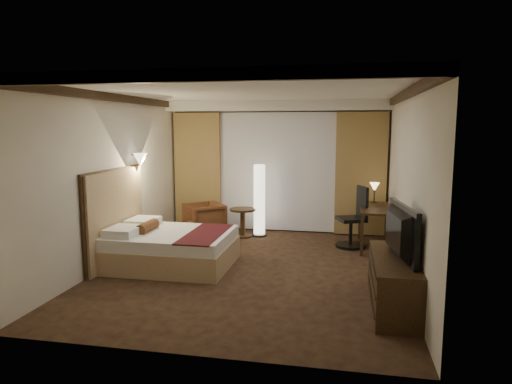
% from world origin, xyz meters
% --- Properties ---
extents(floor, '(4.50, 5.50, 0.01)m').
position_xyz_m(floor, '(0.00, 0.00, 0.00)').
color(floor, black).
rests_on(floor, ground).
extents(ceiling, '(4.50, 5.50, 0.01)m').
position_xyz_m(ceiling, '(0.00, 0.00, 2.70)').
color(ceiling, white).
rests_on(ceiling, back_wall).
extents(back_wall, '(4.50, 0.02, 2.70)m').
position_xyz_m(back_wall, '(0.00, 2.75, 1.35)').
color(back_wall, beige).
rests_on(back_wall, floor).
extents(left_wall, '(0.02, 5.50, 2.70)m').
position_xyz_m(left_wall, '(-2.25, 0.00, 1.35)').
color(left_wall, beige).
rests_on(left_wall, floor).
extents(right_wall, '(0.02, 5.50, 2.70)m').
position_xyz_m(right_wall, '(2.25, 0.00, 1.35)').
color(right_wall, beige).
rests_on(right_wall, floor).
extents(crown_molding, '(4.50, 5.50, 0.12)m').
position_xyz_m(crown_molding, '(0.00, 0.00, 2.64)').
color(crown_molding, black).
rests_on(crown_molding, ceiling).
extents(soffit, '(4.50, 0.50, 0.20)m').
position_xyz_m(soffit, '(0.00, 2.50, 2.60)').
color(soffit, white).
rests_on(soffit, ceiling).
extents(curtain_sheer, '(2.48, 0.04, 2.45)m').
position_xyz_m(curtain_sheer, '(0.00, 2.67, 1.25)').
color(curtain_sheer, silver).
rests_on(curtain_sheer, back_wall).
extents(curtain_left_drape, '(1.00, 0.14, 2.45)m').
position_xyz_m(curtain_left_drape, '(-1.70, 2.61, 1.25)').
color(curtain_left_drape, '#A3904A').
rests_on(curtain_left_drape, back_wall).
extents(curtain_right_drape, '(1.00, 0.14, 2.45)m').
position_xyz_m(curtain_right_drape, '(1.70, 2.61, 1.25)').
color(curtain_right_drape, '#A3904A').
rests_on(curtain_right_drape, back_wall).
extents(wall_sconce, '(0.24, 0.24, 0.24)m').
position_xyz_m(wall_sconce, '(-2.09, 0.66, 1.62)').
color(wall_sconce, white).
rests_on(wall_sconce, left_wall).
extents(bed, '(1.86, 1.45, 0.54)m').
position_xyz_m(bed, '(-1.26, -0.06, 0.27)').
color(bed, white).
rests_on(bed, floor).
extents(headboard, '(0.12, 1.75, 1.50)m').
position_xyz_m(headboard, '(-2.20, -0.06, 0.75)').
color(headboard, tan).
rests_on(headboard, floor).
extents(armchair, '(0.96, 0.96, 0.73)m').
position_xyz_m(armchair, '(-1.38, 1.98, 0.36)').
color(armchair, '#542919').
rests_on(armchair, floor).
extents(side_table, '(0.52, 0.52, 0.57)m').
position_xyz_m(side_table, '(-0.59, 2.03, 0.29)').
color(side_table, black).
rests_on(side_table, floor).
extents(floor_lamp, '(0.31, 0.31, 1.45)m').
position_xyz_m(floor_lamp, '(-0.28, 2.17, 0.73)').
color(floor_lamp, white).
rests_on(floor_lamp, floor).
extents(desk, '(0.55, 1.31, 0.75)m').
position_xyz_m(desk, '(1.95, 1.68, 0.38)').
color(desk, black).
rests_on(desk, floor).
extents(desk_lamp, '(0.18, 0.18, 0.34)m').
position_xyz_m(desk_lamp, '(1.95, 2.18, 0.92)').
color(desk_lamp, '#FFD899').
rests_on(desk_lamp, desk).
extents(office_chair, '(0.70, 0.70, 1.12)m').
position_xyz_m(office_chair, '(1.52, 1.63, 0.56)').
color(office_chair, black).
rests_on(office_chair, floor).
extents(dresser, '(0.50, 1.62, 0.63)m').
position_xyz_m(dresser, '(2.00, -1.14, 0.32)').
color(dresser, black).
rests_on(dresser, floor).
extents(television, '(0.84, 1.26, 0.15)m').
position_xyz_m(television, '(1.97, -1.14, 0.97)').
color(television, black).
rests_on(television, dresser).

